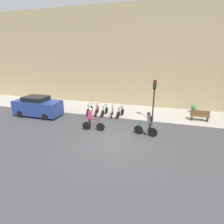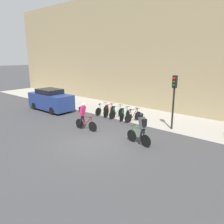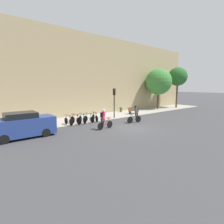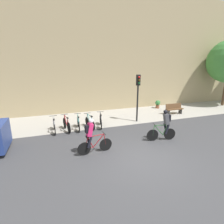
{
  "view_description": "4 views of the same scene",
  "coord_description": "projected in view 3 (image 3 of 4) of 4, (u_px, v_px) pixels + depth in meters",
  "views": [
    {
      "loc": [
        2.83,
        -9.86,
        5.47
      ],
      "look_at": [
        -1.08,
        3.5,
        0.86
      ],
      "focal_mm": 28.0,
      "sensor_mm": 36.0,
      "label": 1
    },
    {
      "loc": [
        7.92,
        -7.69,
        4.62
      ],
      "look_at": [
        -0.78,
        2.59,
        1.13
      ],
      "focal_mm": 35.0,
      "sensor_mm": 36.0,
      "label": 2
    },
    {
      "loc": [
        -10.77,
        -10.6,
        3.69
      ],
      "look_at": [
        0.0,
        2.79,
        1.15
      ],
      "focal_mm": 28.0,
      "sensor_mm": 36.0,
      "label": 3
    },
    {
      "loc": [
        -3.62,
        -6.15,
        4.16
      ],
      "look_at": [
        -0.38,
        3.35,
        1.4
      ],
      "focal_mm": 28.0,
      "sensor_mm": 36.0,
      "label": 4
    }
  ],
  "objects": [
    {
      "name": "parked_bike_1",
      "position": [
        76.0,
        120.0,
        17.22
      ],
      "size": [
        0.48,
        1.7,
        0.98
      ],
      "color": "black",
      "rests_on": "ground"
    },
    {
      "name": "ground",
      "position": [
        132.0,
        129.0,
        15.39
      ],
      "size": [
        200.0,
        200.0,
        0.0
      ],
      "primitive_type": "plane",
      "color": "#3D3D3F"
    },
    {
      "name": "street_tree_1",
      "position": [
        178.0,
        77.0,
        29.97
      ],
      "size": [
        3.18,
        3.18,
        6.95
      ],
      "color": "#4C3823",
      "rests_on": "ground"
    },
    {
      "name": "street_tree_0",
      "position": [
        159.0,
        82.0,
        28.2
      ],
      "size": [
        4.18,
        4.18,
        6.51
      ],
      "color": "#4C3823",
      "rests_on": "ground"
    },
    {
      "name": "building_facade",
      "position": [
        79.0,
        75.0,
        21.81
      ],
      "size": [
        44.0,
        0.6,
        10.3
      ],
      "primitive_type": "cube",
      "color": "tan",
      "rests_on": "ground"
    },
    {
      "name": "parked_bike_4",
      "position": [
        95.0,
        117.0,
        18.63
      ],
      "size": [
        0.48,
        1.61,
        0.96
      ],
      "color": "black",
      "rests_on": "ground"
    },
    {
      "name": "cyclist_pink",
      "position": [
        104.0,
        119.0,
        14.98
      ],
      "size": [
        1.73,
        0.49,
        1.76
      ],
      "color": "black",
      "rests_on": "ground"
    },
    {
      "name": "bench",
      "position": [
        133.0,
        110.0,
        23.61
      ],
      "size": [
        1.55,
        0.44,
        0.89
      ],
      "color": "brown",
      "rests_on": "ground"
    },
    {
      "name": "traffic_light_pole",
      "position": [
        114.0,
        98.0,
        20.3
      ],
      "size": [
        0.26,
        0.3,
        3.45
      ],
      "color": "black",
      "rests_on": "ground"
    },
    {
      "name": "parked_bike_2",
      "position": [
        82.0,
        119.0,
        17.69
      ],
      "size": [
        0.46,
        1.67,
        0.97
      ],
      "color": "black",
      "rests_on": "ground"
    },
    {
      "name": "kerb_strip",
      "position": [
        91.0,
        118.0,
        20.59
      ],
      "size": [
        44.0,
        4.5,
        0.01
      ],
      "primitive_type": "cube",
      "color": "#A39E93",
      "rests_on": "ground"
    },
    {
      "name": "potted_plant",
      "position": [
        121.0,
        109.0,
        25.22
      ],
      "size": [
        0.48,
        0.48,
        0.78
      ],
      "color": "brown",
      "rests_on": "ground"
    },
    {
      "name": "parked_car",
      "position": [
        23.0,
        125.0,
        12.56
      ],
      "size": [
        4.3,
        1.84,
        1.85
      ],
      "color": "navy",
      "rests_on": "ground"
    },
    {
      "name": "parked_bike_0",
      "position": [
        69.0,
        121.0,
        16.75
      ],
      "size": [
        0.46,
        1.64,
        0.96
      ],
      "color": "black",
      "rests_on": "ground"
    },
    {
      "name": "cyclist_grey",
      "position": [
        136.0,
        114.0,
        17.74
      ],
      "size": [
        1.68,
        0.53,
        1.78
      ],
      "color": "black",
      "rests_on": "ground"
    },
    {
      "name": "parked_bike_3",
      "position": [
        89.0,
        118.0,
        18.16
      ],
      "size": [
        0.48,
        1.59,
        0.94
      ],
      "color": "black",
      "rests_on": "ground"
    }
  ]
}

